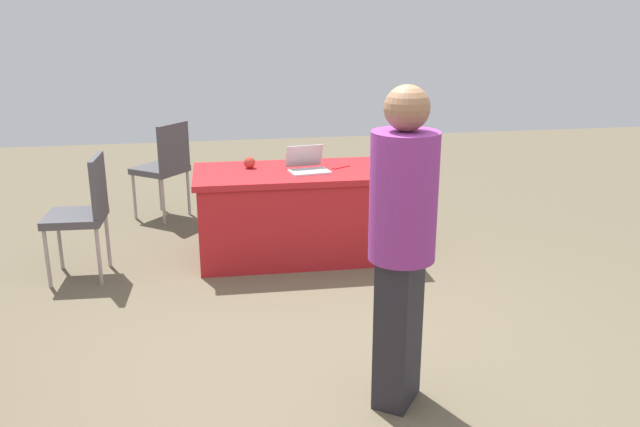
{
  "coord_description": "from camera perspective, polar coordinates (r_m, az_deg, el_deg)",
  "views": [
    {
      "loc": [
        0.58,
        3.5,
        2.04
      ],
      "look_at": [
        -0.06,
        -0.13,
        0.9
      ],
      "focal_mm": 37.18,
      "sensor_mm": 36.0,
      "label": 1
    }
  ],
  "objects": [
    {
      "name": "chair_tucked_right",
      "position": [
        5.44,
        -19.67,
        0.41
      ],
      "size": [
        0.46,
        0.46,
        0.97
      ],
      "rotation": [
        0.0,
        0.0,
        -1.62
      ],
      "color": "#9E9993",
      "rests_on": "ground"
    },
    {
      "name": "yarn_ball",
      "position": [
        5.62,
        -6.09,
        4.38
      ],
      "size": [
        0.1,
        0.1,
        0.1
      ],
      "primitive_type": "sphere",
      "color": "#B2382D",
      "rests_on": "table_foreground"
    },
    {
      "name": "chair_tucked_left",
      "position": [
        6.79,
        -13.21,
        4.22
      ],
      "size": [
        0.62,
        0.62,
        0.97
      ],
      "rotation": [
        0.0,
        0.0,
        4.03
      ],
      "color": "#9E9993",
      "rests_on": "ground"
    },
    {
      "name": "table_foreground",
      "position": [
        5.63,
        -2.07,
        0.03
      ],
      "size": [
        1.71,
        0.87,
        0.75
      ],
      "rotation": [
        0.0,
        0.0,
        -0.02
      ],
      "color": "#AD1E23",
      "rests_on": "ground"
    },
    {
      "name": "scissors_red",
      "position": [
        5.62,
        1.82,
        4.02
      ],
      "size": [
        0.17,
        0.13,
        0.01
      ],
      "primitive_type": "cube",
      "rotation": [
        0.0,
        0.0,
        0.57
      ],
      "color": "red",
      "rests_on": "table_foreground"
    },
    {
      "name": "ground_plane",
      "position": [
        4.09,
        -0.56,
        -12.72
      ],
      "size": [
        14.4,
        14.4,
        0.0
      ],
      "primitive_type": "plane",
      "color": "brown"
    },
    {
      "name": "person_presenter",
      "position": [
        3.36,
        7.07,
        -1.87
      ],
      "size": [
        0.48,
        0.48,
        1.7
      ],
      "rotation": [
        0.0,
        0.0,
        4.08
      ],
      "color": "#26262D",
      "rests_on": "ground"
    },
    {
      "name": "laptop_silver",
      "position": [
        5.48,
        -1.06,
        4.06
      ],
      "size": [
        0.36,
        0.34,
        0.21
      ],
      "rotation": [
        0.0,
        0.0,
        0.15
      ],
      "color": "silver",
      "rests_on": "table_foreground"
    }
  ]
}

